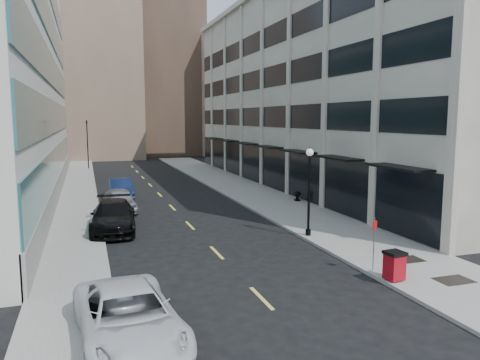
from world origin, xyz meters
TOP-DOWN VIEW (x-y plane):
  - ground at (0.00, 0.00)m, footprint 160.00×160.00m
  - sidewalk_right at (7.50, 20.00)m, footprint 5.00×80.00m
  - sidewalk_left at (-6.50, 20.00)m, footprint 3.00×80.00m
  - building_right at (16.94, 26.99)m, footprint 15.30×46.50m
  - skyline_tan_near at (-4.00, 68.00)m, footprint 14.00×18.00m
  - skyline_brown at (8.00, 72.00)m, footprint 12.00×16.00m
  - skyline_tan_far at (-14.00, 78.00)m, footprint 12.00×14.00m
  - skyline_stone at (18.00, 66.00)m, footprint 10.00×14.00m
  - grate_mid at (7.60, 1.00)m, footprint 1.40×1.00m
  - grate_far at (7.60, 3.80)m, footprint 1.40×1.00m
  - road_centerline at (0.00, 17.00)m, footprint 0.15×68.20m
  - traffic_signal at (-5.50, 48.00)m, footprint 0.66×0.66m
  - car_white_van at (-4.80, -0.06)m, footprint 3.18×6.01m
  - car_black_pickup at (-4.43, 14.00)m, footprint 2.87×6.10m
  - car_silver_sedan at (-3.66, 19.66)m, footprint 2.26×4.83m
  - car_blue_sedan at (-3.20, 24.80)m, footprint 1.75×4.91m
  - trash_bin at (5.40, 1.76)m, footprint 0.77×0.83m
  - lamppost at (5.41, 9.14)m, footprint 0.40×0.40m
  - sign_post at (5.30, 2.99)m, footprint 0.25×0.13m
  - urn_planter at (9.37, 18.93)m, footprint 0.52×0.52m

SIDE VIEW (x-z plane):
  - ground at x=0.00m, z-range 0.00..0.00m
  - road_centerline at x=0.00m, z-range 0.00..0.01m
  - sidewalk_right at x=7.50m, z-range 0.00..0.15m
  - sidewalk_left at x=-6.50m, z-range 0.00..0.15m
  - grate_mid at x=7.60m, z-range 0.15..0.16m
  - grate_far at x=7.60m, z-range 0.15..0.16m
  - urn_planter at x=9.37m, z-range 0.23..0.95m
  - trash_bin at x=5.40m, z-range 0.19..1.34m
  - car_silver_sedan at x=-3.66m, z-range 0.00..1.60m
  - car_white_van at x=-4.80m, z-range 0.00..1.61m
  - car_blue_sedan at x=-3.20m, z-range 0.00..1.61m
  - car_black_pickup at x=-4.43m, z-range 0.00..1.72m
  - sign_post at x=5.30m, z-range 0.49..2.73m
  - lamppost at x=5.41m, z-range 0.56..5.33m
  - traffic_signal at x=-5.50m, z-range 2.23..9.21m
  - building_right at x=16.94m, z-range -0.13..18.12m
  - skyline_stone at x=18.00m, z-range 0.00..20.00m
  - skyline_tan_far at x=-14.00m, z-range 0.00..22.00m
  - skyline_tan_near at x=-4.00m, z-range 0.00..28.00m
  - skyline_brown at x=8.00m, z-range 0.00..34.00m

